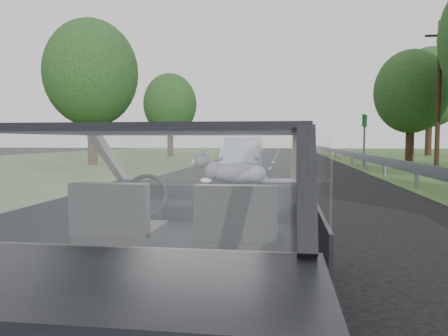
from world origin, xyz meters
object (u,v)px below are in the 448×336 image
(other_car, at_px, (243,154))
(highway_sign, at_px, (364,140))
(utility_pole, at_px, (439,95))
(cat, at_px, (236,172))
(subject_car, at_px, (186,230))

(other_car, relative_size, highway_sign, 1.70)
(other_car, xyz_separation_m, highway_sign, (5.88, 4.27, 0.59))
(highway_sign, height_order, utility_pole, utility_pole)
(other_car, bearing_deg, cat, -86.15)
(subject_car, distance_m, cat, 0.79)
(cat, distance_m, other_car, 15.50)
(subject_car, distance_m, highway_sign, 20.89)
(cat, xyz_separation_m, other_car, (-1.42, 15.43, -0.35))
(other_car, bearing_deg, highway_sign, 34.55)
(cat, distance_m, highway_sign, 20.20)
(subject_car, bearing_deg, cat, 65.32)
(cat, bearing_deg, subject_car, -124.07)
(utility_pole, bearing_deg, highway_sign, 175.80)
(subject_car, relative_size, other_car, 0.88)
(other_car, xyz_separation_m, utility_pole, (9.37, 4.01, 2.86))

